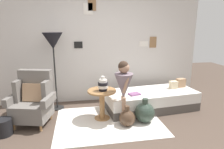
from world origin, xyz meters
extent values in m
plane|color=#4C3D33|center=(0.00, 0.00, 0.00)|extent=(12.00, 12.00, 0.00)
cube|color=silver|center=(0.00, 1.95, 1.30)|extent=(4.80, 0.10, 2.60)
cube|color=olive|center=(1.31, 1.90, 1.37)|extent=(0.16, 0.02, 0.26)
cube|color=silver|center=(1.31, 1.89, 1.37)|extent=(0.13, 0.01, 0.20)
cube|color=white|center=(1.08, 1.90, 1.33)|extent=(0.22, 0.02, 0.12)
cube|color=#AEAEA3|center=(1.08, 1.89, 1.33)|extent=(0.17, 0.01, 0.09)
cube|color=white|center=(-0.21, 1.90, 2.11)|extent=(0.20, 0.02, 0.24)
cube|color=slate|center=(-0.21, 1.89, 2.11)|extent=(0.16, 0.01, 0.19)
cube|color=black|center=(-0.45, 1.90, 1.33)|extent=(0.18, 0.02, 0.15)
cube|color=gray|center=(-0.45, 1.89, 1.33)|extent=(0.14, 0.01, 0.11)
cube|color=olive|center=(-0.12, 1.90, 2.19)|extent=(0.17, 0.02, 0.25)
cube|color=gray|center=(-0.12, 1.89, 2.19)|extent=(0.13, 0.01, 0.20)
cube|color=silver|center=(0.04, 0.71, 0.01)|extent=(1.93, 1.47, 0.01)
cylinder|color=tan|center=(-1.61, 0.70, 0.06)|extent=(0.04, 0.04, 0.12)
cylinder|color=tan|center=(-1.15, 0.58, 0.06)|extent=(0.04, 0.04, 0.12)
cylinder|color=tan|center=(-1.50, 1.13, 0.06)|extent=(0.04, 0.04, 0.12)
cylinder|color=tan|center=(-1.03, 1.01, 0.06)|extent=(0.04, 0.04, 0.12)
cube|color=slate|center=(-1.32, 0.86, 0.27)|extent=(0.72, 0.69, 0.30)
cube|color=slate|center=(-1.26, 1.08, 0.70)|extent=(0.62, 0.29, 0.55)
cube|color=slate|center=(-1.55, 1.02, 0.61)|extent=(0.16, 0.32, 0.39)
cube|color=slate|center=(-1.05, 0.89, 0.61)|extent=(0.16, 0.32, 0.39)
cube|color=slate|center=(-1.65, 0.92, 0.49)|extent=(0.21, 0.51, 0.14)
cube|color=slate|center=(-1.01, 0.75, 0.49)|extent=(0.21, 0.51, 0.14)
cube|color=tan|center=(-1.30, 0.95, 0.58)|extent=(0.39, 0.25, 0.33)
cube|color=#4C4742|center=(1.03, 1.15, 0.09)|extent=(1.97, 0.99, 0.18)
cube|color=white|center=(1.03, 1.15, 0.29)|extent=(1.97, 0.99, 0.22)
cube|color=tan|center=(1.79, 1.32, 0.50)|extent=(0.21, 0.14, 0.19)
cube|color=beige|center=(1.58, 1.25, 0.48)|extent=(0.18, 0.14, 0.16)
cylinder|color=#9E7042|center=(-0.06, 0.86, 0.01)|extent=(0.30, 0.30, 0.02)
cylinder|color=#9E7042|center=(-0.06, 0.86, 0.28)|extent=(0.10, 0.10, 0.53)
cylinder|color=#9E7042|center=(-0.06, 0.86, 0.56)|extent=(0.54, 0.54, 0.03)
cylinder|color=black|center=(-0.04, 0.83, 0.61)|extent=(0.15, 0.15, 0.05)
cylinder|color=white|center=(-0.04, 0.83, 0.66)|extent=(0.18, 0.18, 0.05)
cylinder|color=black|center=(-0.04, 0.83, 0.71)|extent=(0.18, 0.18, 0.05)
cylinder|color=white|center=(-0.04, 0.83, 0.77)|extent=(0.15, 0.15, 0.05)
cylinder|color=white|center=(-0.04, 0.83, 0.83)|extent=(0.07, 0.07, 0.06)
cylinder|color=black|center=(-0.96, 1.53, 0.01)|extent=(0.28, 0.28, 0.02)
cylinder|color=black|center=(-0.96, 1.53, 0.78)|extent=(0.03, 0.03, 1.52)
cone|color=black|center=(-0.96, 1.53, 1.45)|extent=(0.40, 0.40, 0.33)
cylinder|color=#A37A60|center=(0.31, 0.63, 0.25)|extent=(0.07, 0.07, 0.49)
cylinder|color=#A37A60|center=(0.32, 0.73, 0.25)|extent=(0.07, 0.07, 0.49)
cone|color=slate|center=(0.32, 0.68, 0.69)|extent=(0.34, 0.34, 0.47)
cylinder|color=slate|center=(0.32, 0.68, 0.85)|extent=(0.17, 0.17, 0.18)
cylinder|color=#A37A60|center=(0.33, 0.56, 0.76)|extent=(0.13, 0.06, 0.31)
cylinder|color=#A37A60|center=(0.35, 0.80, 0.76)|extent=(0.13, 0.06, 0.31)
sphere|color=#A37A60|center=(0.32, 0.68, 1.03)|extent=(0.20, 0.20, 0.20)
sphere|color=#38281E|center=(0.31, 0.68, 1.06)|extent=(0.19, 0.19, 0.19)
cube|color=#895383|center=(0.62, 0.99, 0.42)|extent=(0.26, 0.21, 0.03)
sphere|color=#473323|center=(0.34, 0.50, 0.15)|extent=(0.29, 0.29, 0.29)
cylinder|color=#473323|center=(0.34, 0.50, 0.33)|extent=(0.08, 0.08, 0.09)
sphere|color=#2D3D33|center=(0.70, 0.59, 0.19)|extent=(0.37, 0.37, 0.37)
cylinder|color=#2D3D33|center=(0.70, 0.59, 0.41)|extent=(0.10, 0.10, 0.09)
cylinder|color=black|center=(-1.73, 0.55, 0.14)|extent=(0.28, 0.28, 0.28)
camera|label=1|loc=(-0.49, -2.67, 1.75)|focal=32.02mm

